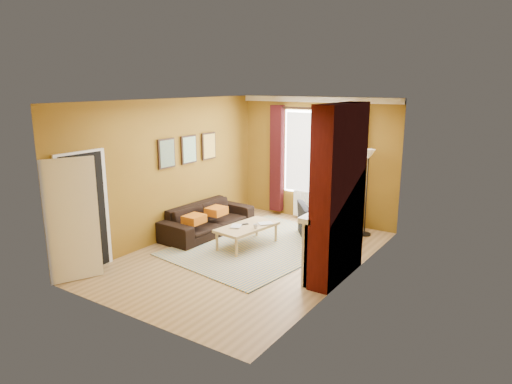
% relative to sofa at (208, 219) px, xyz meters
% --- Properties ---
extents(ground, '(5.50, 5.50, 0.00)m').
position_rel_sofa_xyz_m(ground, '(1.42, -0.57, -0.31)').
color(ground, olive).
rests_on(ground, ground).
extents(room_walls, '(3.82, 5.54, 2.83)m').
position_rel_sofa_xyz_m(room_walls, '(2.06, -0.30, 1.07)').
color(room_walls, '#87611A').
rests_on(room_walls, ground).
extents(striped_rug, '(2.88, 3.69, 0.02)m').
position_rel_sofa_xyz_m(striped_rug, '(1.33, -0.04, -0.30)').
color(striped_rug, '#376598').
rests_on(striped_rug, ground).
extents(sofa, '(0.95, 2.19, 0.63)m').
position_rel_sofa_xyz_m(sofa, '(0.00, 0.00, 0.00)').
color(sofa, black).
rests_on(sofa, ground).
extents(armchair, '(1.43, 1.40, 0.70)m').
position_rel_sofa_xyz_m(armchair, '(2.18, 1.13, 0.04)').
color(armchair, black).
rests_on(armchair, ground).
extents(coffee_table, '(0.80, 1.34, 0.42)m').
position_rel_sofa_xyz_m(coffee_table, '(1.13, -0.19, 0.06)').
color(coffee_table, tan).
rests_on(coffee_table, ground).
extents(wicker_stool, '(0.52, 0.52, 0.50)m').
position_rel_sofa_xyz_m(wicker_stool, '(2.10, 1.75, -0.06)').
color(wicker_stool, olive).
rests_on(wicker_stool, ground).
extents(floor_lamp, '(0.28, 0.28, 1.80)m').
position_rel_sofa_xyz_m(floor_lamp, '(2.78, 1.73, 1.11)').
color(floor_lamp, black).
rests_on(floor_lamp, ground).
extents(book_a, '(0.27, 0.31, 0.02)m').
position_rel_sofa_xyz_m(book_a, '(0.91, -0.41, 0.12)').
color(book_a, '#999999').
rests_on(book_a, coffee_table).
extents(book_b, '(0.33, 0.34, 0.02)m').
position_rel_sofa_xyz_m(book_b, '(1.29, 0.16, 0.12)').
color(book_b, '#999999').
rests_on(book_b, coffee_table).
extents(mug, '(0.11, 0.11, 0.08)m').
position_rel_sofa_xyz_m(mug, '(1.36, -0.24, 0.15)').
color(mug, '#999999').
rests_on(mug, coffee_table).
extents(tv_remote, '(0.12, 0.16, 0.02)m').
position_rel_sofa_xyz_m(tv_remote, '(1.05, -0.17, 0.12)').
color(tv_remote, '#252528').
rests_on(tv_remote, coffee_table).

